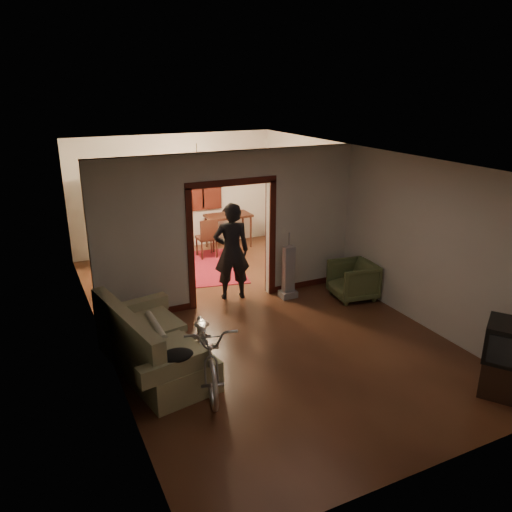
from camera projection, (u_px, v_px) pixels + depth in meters
floor at (249, 315)px, 8.90m from camera, size 5.00×8.50×0.01m
ceiling at (248, 156)px, 7.98m from camera, size 5.00×8.50×0.01m
wall_back at (175, 193)px, 12.06m from camera, size 5.00×0.02×2.80m
wall_left at (96, 261)px, 7.41m from camera, size 0.02×8.50×2.80m
wall_right at (368, 223)px, 9.46m from camera, size 0.02×8.50×2.80m
partition_wall at (231, 229)px, 9.08m from camera, size 5.00×0.14×2.80m
door_casing at (231, 244)px, 9.18m from camera, size 1.74×0.20×2.32m
far_window at (202, 185)px, 12.26m from camera, size 0.98×0.06×1.28m
chandelier at (197, 163)px, 10.26m from camera, size 0.24×0.24×0.24m
light_switch at (283, 231)px, 9.49m from camera, size 0.08×0.01×0.12m
sofa at (154, 338)px, 7.05m from camera, size 1.33×2.26×0.98m
rolled_paper at (156, 326)px, 7.34m from camera, size 0.11×0.88×0.11m
jacket at (176, 355)px, 6.24m from camera, size 0.44×0.33×0.13m
bicycle at (207, 348)px, 6.77m from camera, size 1.09×2.02×1.01m
armchair at (353, 280)px, 9.49m from camera, size 0.89×0.87×0.72m
tv_stand at (502, 376)px, 6.57m from camera, size 0.74×0.72×0.50m
crt_tv at (508, 342)px, 6.41m from camera, size 0.78×0.77×0.51m
vacuum at (288, 272)px, 9.46m from camera, size 0.34×0.29×1.03m
person at (232, 251)px, 9.32m from camera, size 0.76×0.58×1.86m
oriental_rug at (201, 267)px, 11.17m from camera, size 2.25×2.68×0.02m
locker at (119, 221)px, 11.26m from camera, size 1.08×0.78×1.94m
globe at (115, 178)px, 10.95m from camera, size 0.27×0.27×0.27m
desk at (229, 231)px, 12.45m from camera, size 1.15×0.68×0.82m
desk_chair at (206, 238)px, 11.70m from camera, size 0.53×0.53×0.95m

